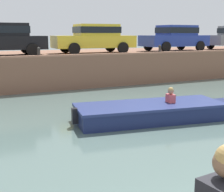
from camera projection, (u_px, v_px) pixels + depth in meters
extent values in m
plane|color=#4C605B|center=(95.00, 127.00, 9.02)|extent=(400.00, 400.00, 0.00)
cube|color=brown|center=(32.00, 68.00, 16.97)|extent=(60.00, 6.00, 1.61)
cube|color=#9F6C52|center=(44.00, 56.00, 14.24)|extent=(60.00, 0.24, 0.08)
cube|color=navy|center=(150.00, 113.00, 9.73)|extent=(4.75, 2.20, 0.45)
cube|color=navy|center=(150.00, 105.00, 9.68)|extent=(4.81, 2.27, 0.08)
cube|color=brown|center=(140.00, 109.00, 9.60)|extent=(0.44, 1.43, 0.06)
cube|color=black|center=(74.00, 116.00, 9.04)|extent=(0.19, 0.22, 0.45)
cube|color=#C64C51|center=(170.00, 101.00, 9.86)|extent=(0.24, 0.35, 0.44)
sphere|color=#A37556|center=(171.00, 91.00, 9.79)|extent=(0.19, 0.19, 0.19)
sphere|color=tan|center=(171.00, 90.00, 9.78)|extent=(0.17, 0.17, 0.17)
cube|color=black|center=(3.00, 43.00, 14.92)|extent=(4.00, 1.80, 0.64)
cube|color=black|center=(5.00, 29.00, 14.86)|extent=(2.01, 1.57, 0.60)
cube|color=black|center=(5.00, 29.00, 14.86)|extent=(2.09, 1.60, 0.33)
cylinder|color=black|center=(33.00, 50.00, 14.68)|extent=(0.60, 0.19, 0.60)
cylinder|color=black|center=(26.00, 48.00, 16.28)|extent=(0.60, 0.19, 0.60)
cube|color=yellow|center=(94.00, 42.00, 16.85)|extent=(4.41, 1.83, 0.64)
cube|color=yellow|center=(97.00, 30.00, 16.79)|extent=(2.22, 1.56, 0.60)
cube|color=black|center=(97.00, 30.00, 16.79)|extent=(2.31, 1.60, 0.33)
cylinder|color=black|center=(74.00, 49.00, 15.61)|extent=(0.61, 0.20, 0.60)
cylinder|color=black|center=(65.00, 47.00, 17.17)|extent=(0.61, 0.20, 0.60)
cylinder|color=black|center=(123.00, 48.00, 16.65)|extent=(0.61, 0.20, 0.60)
cylinder|color=black|center=(110.00, 47.00, 18.22)|extent=(0.61, 0.20, 0.60)
cube|color=#233893|center=(174.00, 41.00, 19.04)|extent=(4.24, 1.93, 0.64)
cube|color=#233893|center=(177.00, 30.00, 18.99)|extent=(2.15, 1.62, 0.60)
cube|color=black|center=(177.00, 30.00, 18.99)|extent=(2.23, 1.66, 0.33)
cylinder|color=black|center=(166.00, 47.00, 17.74)|extent=(0.61, 0.21, 0.60)
cylinder|color=black|center=(148.00, 46.00, 19.28)|extent=(0.61, 0.21, 0.60)
cylinder|color=black|center=(200.00, 46.00, 18.91)|extent=(0.61, 0.21, 0.60)
cylinder|color=black|center=(181.00, 45.00, 20.46)|extent=(0.61, 0.21, 0.60)
cylinder|color=black|center=(211.00, 45.00, 21.35)|extent=(0.60, 0.19, 0.60)
cylinder|color=#2D2B28|center=(39.00, 53.00, 14.25)|extent=(0.14, 0.14, 0.35)
sphere|color=#2D2B28|center=(39.00, 49.00, 14.21)|extent=(0.15, 0.15, 0.15)
cylinder|color=#2D2B28|center=(160.00, 50.00, 16.96)|extent=(0.14, 0.14, 0.35)
sphere|color=#2D2B28|center=(160.00, 46.00, 16.93)|extent=(0.15, 0.15, 0.15)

